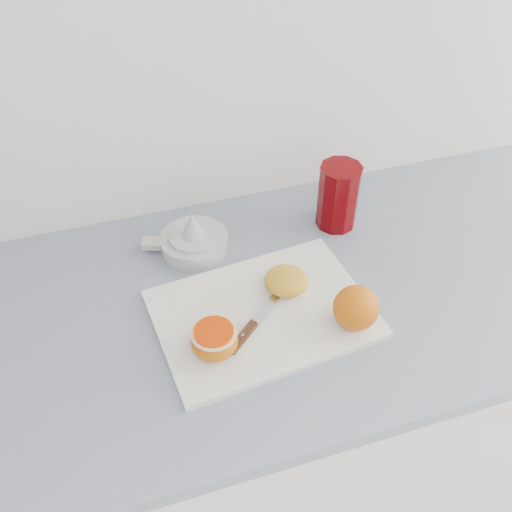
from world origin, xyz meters
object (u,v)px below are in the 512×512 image
object	(u,v)px
cutting_board	(263,314)
citrus_juicer	(193,240)
counter	(266,419)
half_orange	(214,340)
red_tumbler	(338,198)

from	to	relation	value
cutting_board	citrus_juicer	size ratio (longest dim) A/B	2.19
counter	half_orange	size ratio (longest dim) A/B	30.86
citrus_juicer	counter	bearing A→B (deg)	-56.28
counter	citrus_juicer	world-z (taller)	citrus_juicer
counter	half_orange	distance (m)	0.51
cutting_board	red_tumbler	size ratio (longest dim) A/B	2.65
counter	citrus_juicer	size ratio (longest dim) A/B	14.11
cutting_board	half_orange	distance (m)	0.12
counter	citrus_juicer	xyz separation A→B (m)	(-0.11, 0.16, 0.47)
counter	cutting_board	world-z (taller)	cutting_board
cutting_board	half_orange	bearing A→B (deg)	-151.37
half_orange	citrus_juicer	world-z (taller)	citrus_juicer
half_orange	red_tumbler	distance (m)	0.42
citrus_juicer	red_tumbler	distance (m)	0.31
counter	red_tumbler	bearing A→B (deg)	37.22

